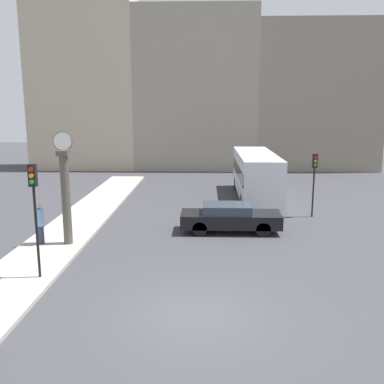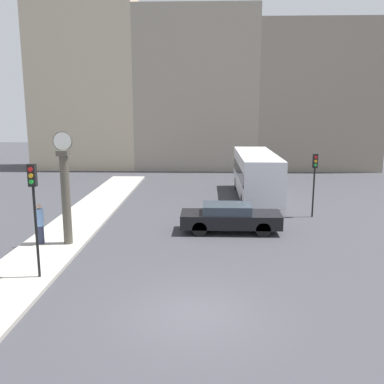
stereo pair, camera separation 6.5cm
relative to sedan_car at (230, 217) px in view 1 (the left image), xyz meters
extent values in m
plane|color=#38383D|center=(-1.44, -8.43, -0.72)|extent=(120.00, 120.00, 0.00)
cube|color=#A39E93|center=(-7.76, 2.59, -0.65)|extent=(2.72, 26.03, 0.14)
cube|color=#B7A88E|center=(-12.87, 21.84, 7.66)|extent=(9.94, 5.00, 16.75)
cube|color=gray|center=(-2.19, 21.84, 6.73)|extent=(11.43, 5.00, 14.90)
cube|color=gray|center=(9.24, 21.84, 6.11)|extent=(11.44, 5.00, 13.66)
cube|color=black|center=(0.04, 0.00, -0.09)|extent=(4.78, 1.77, 0.65)
cube|color=#2D3842|center=(-0.15, 0.00, 0.44)|extent=(2.29, 1.60, 0.42)
cylinder|color=black|center=(1.52, 0.78, -0.37)|extent=(0.70, 0.22, 0.70)
cylinder|color=black|center=(1.52, -0.78, -0.37)|extent=(0.70, 0.22, 0.70)
cylinder|color=black|center=(-1.44, 0.78, -0.37)|extent=(0.70, 0.22, 0.70)
cylinder|color=black|center=(-1.44, -0.78, -0.37)|extent=(0.70, 0.22, 0.70)
cube|color=silver|center=(2.10, 7.79, 0.96)|extent=(2.34, 9.25, 2.63)
cube|color=#1E232D|center=(2.10, 7.79, 1.14)|extent=(2.36, 9.06, 0.78)
cylinder|color=black|center=(3.13, 10.65, -0.27)|extent=(0.28, 0.90, 0.90)
cylinder|color=black|center=(1.07, 10.65, -0.27)|extent=(0.28, 0.90, 0.90)
cylinder|color=black|center=(3.13, 4.92, -0.27)|extent=(0.28, 0.90, 0.90)
cylinder|color=black|center=(1.07, 4.92, -0.27)|extent=(0.28, 0.90, 0.90)
cylinder|color=black|center=(-6.93, -6.18, 1.03)|extent=(0.09, 0.09, 3.21)
cube|color=black|center=(-6.93, -6.18, 3.01)|extent=(0.26, 0.20, 0.76)
cylinder|color=red|center=(-6.93, -6.30, 3.22)|extent=(0.15, 0.04, 0.15)
cylinder|color=orange|center=(-6.93, -6.30, 3.01)|extent=(0.15, 0.04, 0.15)
cylinder|color=green|center=(-6.93, -6.30, 2.81)|extent=(0.15, 0.04, 0.15)
cylinder|color=black|center=(4.70, 3.02, 0.65)|extent=(0.09, 0.09, 2.72)
cube|color=black|center=(4.70, 3.02, 2.39)|extent=(0.26, 0.20, 0.76)
cylinder|color=red|center=(4.70, 2.90, 2.60)|extent=(0.15, 0.04, 0.15)
cylinder|color=orange|center=(4.70, 2.90, 2.39)|extent=(0.15, 0.04, 0.15)
cylinder|color=green|center=(4.70, 2.90, 2.18)|extent=(0.15, 0.04, 0.15)
cylinder|color=#4C473D|center=(-7.10, -2.48, 1.34)|extent=(0.37, 0.37, 3.82)
cube|color=#4C473D|center=(-7.10, -2.48, 3.36)|extent=(0.48, 0.48, 0.22)
cylinder|color=#4C473D|center=(-7.10, -2.48, 3.84)|extent=(0.81, 0.04, 0.81)
cylinder|color=white|center=(-7.10, -2.48, 3.84)|extent=(0.75, 0.06, 0.75)
cylinder|color=#2D334C|center=(-8.29, -2.53, -0.18)|extent=(0.30, 0.30, 0.79)
cylinder|color=#729ED8|center=(-8.29, -2.53, 0.59)|extent=(0.35, 0.35, 0.74)
sphere|color=tan|center=(-8.29, -2.53, 1.07)|extent=(0.22, 0.22, 0.22)
camera|label=1|loc=(-1.16, -20.03, 5.26)|focal=40.00mm
camera|label=2|loc=(-1.10, -20.03, 5.26)|focal=40.00mm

